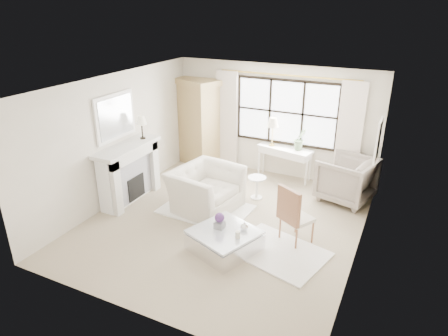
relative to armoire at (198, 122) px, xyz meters
The scene contains 32 objects.
floor 3.37m from the armoire, 52.05° to the right, with size 5.50×5.50×0.00m, color tan.
ceiling 3.53m from the armoire, 52.05° to the right, with size 5.50×5.50×0.00m, color silver.
wall_back 1.98m from the armoire, ahead, with size 5.00×5.00×0.00m, color silver.
wall_front 5.60m from the armoire, 69.64° to the right, with size 5.00×5.00×0.00m, color silver.
wall_left 2.57m from the armoire, 102.46° to the right, with size 5.50×5.50×0.00m, color beige.
wall_right 5.11m from the armoire, 29.32° to the right, with size 5.50×5.50×0.00m, color beige.
window_pane 2.31m from the armoire, ahead, with size 2.40×0.02×1.50m, color white.
window_frame 2.31m from the armoire, ahead, with size 2.50×0.04×1.50m, color black, non-canonical shape.
curtain_rod 2.62m from the armoire, ahead, with size 0.04×0.04×3.30m, color gold.
curtain_left 0.77m from the armoire, 11.48° to the left, with size 0.55×0.10×2.47m, color beige.
curtain_right 3.75m from the armoire, ahead, with size 0.55×0.10×2.47m, color white.
fireplace 2.57m from the armoire, 97.43° to the right, with size 0.58×1.66×1.26m.
mirror_frame 2.65m from the armoire, 101.80° to the right, with size 0.05×1.15×0.95m, color white.
mirror_glass 2.64m from the armoire, 101.14° to the right, with size 0.02×1.00×0.80m, color silver.
art_frame 4.51m from the armoire, 10.24° to the right, with size 0.04×0.62×0.82m, color white.
art_canvas 4.49m from the armoire, 10.29° to the right, with size 0.01×0.52×0.72m, color beige.
mantel_lamp 2.09m from the armoire, 97.00° to the right, with size 0.22×0.22×0.51m.
armoire is the anchor object (origin of this frame).
console_table 2.45m from the armoire, ahead, with size 1.36×0.71×0.80m.
console_lamp 2.01m from the armoire, ahead, with size 0.28×0.28×0.69m.
orchid_plant 2.68m from the armoire, ahead, with size 0.29×0.23×0.52m, color #5A774F.
side_table 2.61m from the armoire, 30.34° to the right, with size 0.40×0.40×0.51m.
rug_left 2.84m from the armoire, 57.77° to the right, with size 1.76×1.24×0.03m, color white.
rug_right 4.56m from the armoire, 42.88° to the right, with size 1.56×1.17×0.03m, color white.
club_armchair 2.63m from the armoire, 57.72° to the right, with size 1.35×1.18×0.88m, color silver.
wingback_chair 3.96m from the armoire, ahead, with size 1.04×1.07×0.97m, color gray.
french_chair 4.31m from the armoire, 36.83° to the right, with size 0.66×0.66×1.08m.
coffee_table 4.20m from the armoire, 54.65° to the right, with size 1.29×1.29×0.38m.
planter_box 4.03m from the armoire, 55.61° to the right, with size 0.16×0.16×0.12m, color gray.
planter_flowers 4.01m from the armoire, 55.61° to the right, with size 0.17×0.17×0.17m, color #532C70.
pillar_candle 4.39m from the armoire, 52.26° to the right, with size 0.08×0.08×0.12m, color silver.
coffee_vase 4.18m from the armoire, 49.91° to the right, with size 0.14×0.14×0.15m, color white.
Camera 1 is at (2.98, -6.13, 4.03)m, focal length 32.00 mm.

